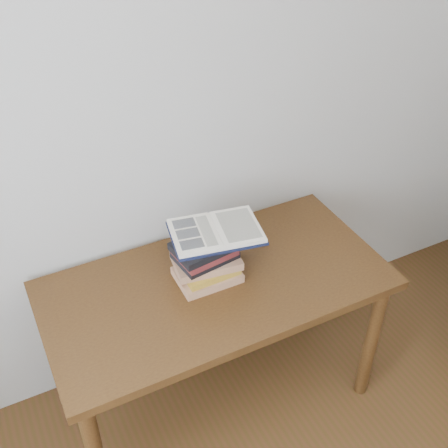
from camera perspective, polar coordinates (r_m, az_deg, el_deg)
desk at (r=2.24m, az=-0.76°, el=-7.73°), size 1.33×0.66×0.71m
book_stack at (r=2.13m, az=-1.84°, el=-3.71°), size 0.27×0.20×0.18m
open_book at (r=2.09m, az=-0.81°, el=-0.77°), size 0.37×0.29×0.03m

